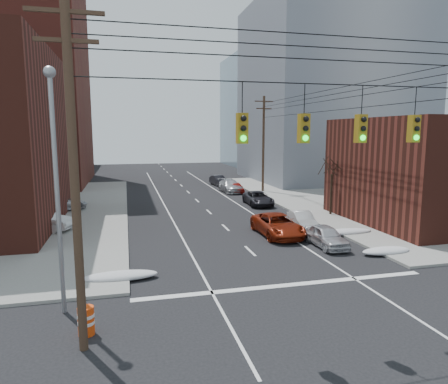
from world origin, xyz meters
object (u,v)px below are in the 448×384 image
parked_car_d (230,186)px  construction_barrel (86,321)px  parked_car_c (258,198)px  lot_car_a (41,221)px  parked_car_f (218,180)px  parked_car_b (302,220)px  parked_car_e (236,187)px  red_pickup (277,225)px  parked_car_a (326,236)px  lot_car_b (60,203)px

parked_car_d → construction_barrel: parked_car_d is taller
parked_car_c → construction_barrel: parked_car_c is taller
lot_car_a → parked_car_f: bearing=-20.0°
parked_car_b → parked_car_e: bearing=97.7°
red_pickup → lot_car_a: lot_car_a is taller
red_pickup → parked_car_f: 26.09m
red_pickup → parked_car_e: 19.37m
parked_car_a → lot_car_a: 19.32m
parked_car_b → parked_car_f: bearing=98.9°
parked_car_d → lot_car_b: (-17.51, -7.88, 0.07)m
parked_car_b → parked_car_e: (-0.01, 17.87, -0.01)m
lot_car_b → parked_car_d: bearing=-90.0°
red_pickup → lot_car_b: 19.65m
parked_car_c → parked_car_e: parked_car_c is taller
parked_car_e → parked_car_a: bearing=-88.3°
parked_car_c → lot_car_a: size_ratio=1.09×
parked_car_b → lot_car_b: bearing=157.2°
red_pickup → parked_car_c: 11.38m
lot_car_b → parked_car_c: bearing=-116.9°
red_pickup → lot_car_b: (-15.58, 11.97, 0.06)m
parked_car_f → red_pickup: bearing=-100.9°
parked_car_d → parked_car_f: (0.00, 6.16, -0.06)m
parked_car_c → parked_car_a: bearing=-89.5°
parked_car_a → parked_car_b: parked_car_a is taller
parked_car_a → parked_car_c: parked_car_a is taller
construction_barrel → parked_car_e: bearing=65.4°
parked_car_b → parked_car_e: parked_car_b is taller
red_pickup → lot_car_b: bearing=141.9°
lot_car_b → parked_car_e: bearing=-92.3°
lot_car_a → lot_car_b: bearing=18.6°
parked_car_c → parked_car_d: 8.74m
lot_car_a → parked_car_a: bearing=-94.5°
parked_car_a → parked_car_b: 4.55m
parked_car_b → parked_car_a: bearing=-88.8°
parked_car_e → construction_barrel: (-13.80, -30.21, -0.10)m
red_pickup → parked_car_d: (1.92, 19.85, -0.01)m
lot_car_b → construction_barrel: 23.35m
parked_car_c → parked_car_b: bearing=-87.4°
red_pickup → parked_car_e: (2.43, 19.22, -0.12)m
lot_car_b → construction_barrel: bearing=166.1°
parked_car_f → lot_car_a: 27.66m
parked_car_b → construction_barrel: parked_car_b is taller
parked_car_c → parked_car_f: 14.90m
parked_car_e → construction_barrel: parked_car_e is taller
lot_car_a → parked_car_d: bearing=-29.7°
parked_car_b → construction_barrel: size_ratio=3.77×
parked_car_e → parked_car_f: (-0.50, 6.80, 0.04)m
parked_car_a → parked_car_c: 14.31m
lot_car_a → red_pickup: bearing=-87.1°
parked_car_d → parked_car_f: parked_car_d is taller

